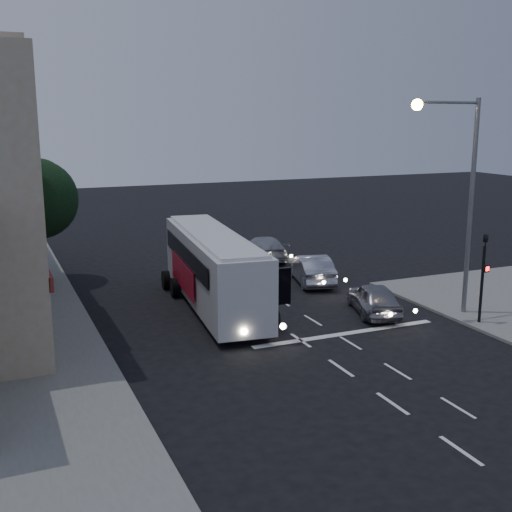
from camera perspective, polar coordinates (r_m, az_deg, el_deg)
name	(u,v)px	position (r m, az deg, el deg)	size (l,w,h in m)	color
ground	(326,358)	(23.13, 6.28, -9.01)	(120.00, 120.00, 0.00)	black
road_markings	(314,326)	(26.43, 5.19, -6.22)	(8.00, 30.55, 0.01)	silver
tour_bus	(213,267)	(28.49, -3.81, -1.00)	(3.47, 11.25, 3.39)	silver
car_suv	(374,298)	(28.21, 10.43, -3.73)	(1.62, 4.02, 1.37)	gray
car_sedan_a	(311,269)	(32.98, 4.93, -1.14)	(1.57, 4.50, 1.48)	#9A9CA9
car_sedan_b	(264,248)	(38.27, 0.70, 0.71)	(1.93, 4.76, 1.38)	#A3A4AB
traffic_signal_main	(484,268)	(27.40, 19.57, -0.98)	(0.25, 0.35, 4.10)	black
streetlight	(460,182)	(27.75, 17.68, 6.26)	(3.32, 0.44, 9.00)	slate
street_tree	(37,196)	(34.03, -18.87, 5.10)	(4.00, 4.00, 6.20)	black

